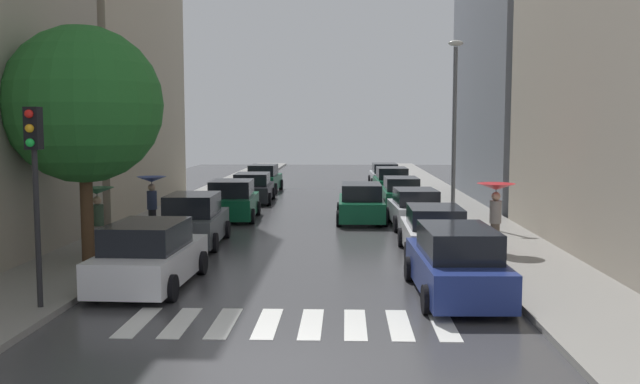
{
  "coord_description": "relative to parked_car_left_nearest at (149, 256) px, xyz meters",
  "views": [
    {
      "loc": [
        1.14,
        -10.9,
        4.06
      ],
      "look_at": [
        -0.04,
        20.75,
        0.97
      ],
      "focal_mm": 38.4,
      "sensor_mm": 36.0,
      "label": 1
    }
  ],
  "objects": [
    {
      "name": "parked_car_left_second",
      "position": [
        -0.22,
        6.01,
        0.04
      ],
      "size": [
        2.11,
        4.27,
        1.77
      ],
      "rotation": [
        0.0,
        0.0,
        1.6
      ],
      "color": "#474C51",
      "rests_on": "ground"
    },
    {
      "name": "sidewalk_left",
      "position": [
        -2.72,
        18.14,
        -0.7
      ],
      "size": [
        3.0,
        72.0,
        0.15
      ],
      "primitive_type": "cube",
      "color": "gray",
      "rests_on": "ground"
    },
    {
      "name": "parked_car_right_fifth",
      "position": [
        7.6,
        22.93,
        -0.01
      ],
      "size": [
        2.2,
        4.32,
        1.65
      ],
      "rotation": [
        0.0,
        0.0,
        1.6
      ],
      "color": "#0C4C2D",
      "rests_on": "ground"
    },
    {
      "name": "parked_car_right_sixth",
      "position": [
        7.54,
        29.06,
        -0.05
      ],
      "size": [
        2.08,
        4.3,
        1.54
      ],
      "rotation": [
        0.0,
        0.0,
        1.6
      ],
      "color": "#B2B7BF",
      "rests_on": "ground"
    },
    {
      "name": "parked_car_right_fourth",
      "position": [
        7.64,
        16.72,
        -0.05
      ],
      "size": [
        2.06,
        4.29,
        1.54
      ],
      "rotation": [
        0.0,
        0.0,
        1.59
      ],
      "color": "#0C4C2D",
      "rests_on": "ground"
    },
    {
      "name": "lamp_post_right",
      "position": [
        9.33,
        11.26,
        3.56
      ],
      "size": [
        0.6,
        0.28,
        7.31
      ],
      "color": "#595B60",
      "rests_on": "sidewalk_right"
    },
    {
      "name": "parked_car_left_fourth",
      "position": [
        0.01,
        19.11,
        -0.04
      ],
      "size": [
        2.28,
        4.52,
        1.56
      ],
      "rotation": [
        0.0,
        0.0,
        1.61
      ],
      "color": "black",
      "rests_on": "ground"
    },
    {
      "name": "pedestrian_by_kerb",
      "position": [
        -2.15,
        7.83,
        0.89
      ],
      "size": [
        1.07,
        1.07,
        2.05
      ],
      "rotation": [
        0.0,
        0.0,
        3.8
      ],
      "color": "black",
      "rests_on": "sidewalk_left"
    },
    {
      "name": "traffic_light_left_corner",
      "position": [
        -1.67,
        -2.54,
        2.51
      ],
      "size": [
        0.3,
        0.42,
        4.3
      ],
      "color": "black",
      "rests_on": "sidewalk_left"
    },
    {
      "name": "parked_car_left_nearest",
      "position": [
        0.0,
        0.0,
        0.0
      ],
      "size": [
        2.23,
        4.47,
        1.66
      ],
      "rotation": [
        0.0,
        0.0,
        1.54
      ],
      "color": "silver",
      "rests_on": "ground"
    },
    {
      "name": "parked_car_left_fifth",
      "position": [
        -0.1,
        24.94,
        0.0
      ],
      "size": [
        2.09,
        4.24,
        1.67
      ],
      "rotation": [
        0.0,
        0.0,
        1.54
      ],
      "color": "#0C4C2D",
      "rests_on": "ground"
    },
    {
      "name": "parked_car_right_second",
      "position": [
        7.7,
        4.56,
        -0.05
      ],
      "size": [
        2.06,
        4.23,
        1.55
      ],
      "rotation": [
        0.0,
        0.0,
        1.56
      ],
      "color": "silver",
      "rests_on": "ground"
    },
    {
      "name": "parked_car_right_nearest",
      "position": [
        7.55,
        -0.69,
        0.01
      ],
      "size": [
        2.13,
        4.85,
        1.69
      ],
      "rotation": [
        0.0,
        0.0,
        1.6
      ],
      "color": "navy",
      "rests_on": "ground"
    },
    {
      "name": "ground_plane",
      "position": [
        3.78,
        18.14,
        -0.8
      ],
      "size": [
        28.0,
        72.0,
        0.04
      ],
      "primitive_type": "cube",
      "color": "#3B3B3D"
    },
    {
      "name": "building_right_mid",
      "position": [
        14.78,
        20.47,
        5.25
      ],
      "size": [
        6.0,
        14.61,
        12.06
      ],
      "primitive_type": "cube",
      "color": "slate",
      "rests_on": "ground"
    },
    {
      "name": "crosswalk_stripes",
      "position": [
        3.78,
        -3.09,
        -0.77
      ],
      "size": [
        6.75,
        2.2,
        0.01
      ],
      "color": "silver",
      "rests_on": "ground"
    },
    {
      "name": "car_midroad",
      "position": [
        5.59,
        12.05,
        -0.02
      ],
      "size": [
        2.08,
        4.55,
        1.63
      ],
      "rotation": [
        0.0,
        0.0,
        1.57
      ],
      "color": "#0C4C2D",
      "rests_on": "ground"
    },
    {
      "name": "parked_car_right_third",
      "position": [
        7.71,
        10.52,
        -0.05
      ],
      "size": [
        2.17,
        4.16,
        1.54
      ],
      "rotation": [
        0.0,
        0.0,
        1.62
      ],
      "color": "#B2B7BF",
      "rests_on": "ground"
    },
    {
      "name": "pedestrian_foreground",
      "position": [
        -2.71,
        3.85,
        0.84
      ],
      "size": [
        1.04,
        1.04,
        2.01
      ],
      "rotation": [
        0.0,
        0.0,
        3.51
      ],
      "color": "gray",
      "rests_on": "sidewalk_left"
    },
    {
      "name": "sidewalk_right",
      "position": [
        10.28,
        18.14,
        -0.7
      ],
      "size": [
        3.0,
        72.0,
        0.15
      ],
      "primitive_type": "cube",
      "color": "gray",
      "rests_on": "ground"
    },
    {
      "name": "street_tree_left",
      "position": [
        -2.52,
        2.51,
        3.86
      ],
      "size": [
        4.46,
        4.46,
        6.73
      ],
      "color": "#513823",
      "rests_on": "sidewalk_left"
    },
    {
      "name": "parked_car_left_third",
      "position": [
        0.04,
        12.37,
        0.02
      ],
      "size": [
        2.28,
        4.17,
        1.72
      ],
      "rotation": [
        0.0,
        0.0,
        1.61
      ],
      "color": "#0C4C2D",
      "rests_on": "ground"
    },
    {
      "name": "pedestrian_near_tree",
      "position": [
        9.57,
        4.44,
        0.99
      ],
      "size": [
        1.17,
        1.17,
        2.13
      ],
      "rotation": [
        0.0,
        0.0,
        0.17
      ],
      "color": "brown",
      "rests_on": "sidewalk_right"
    }
  ]
}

